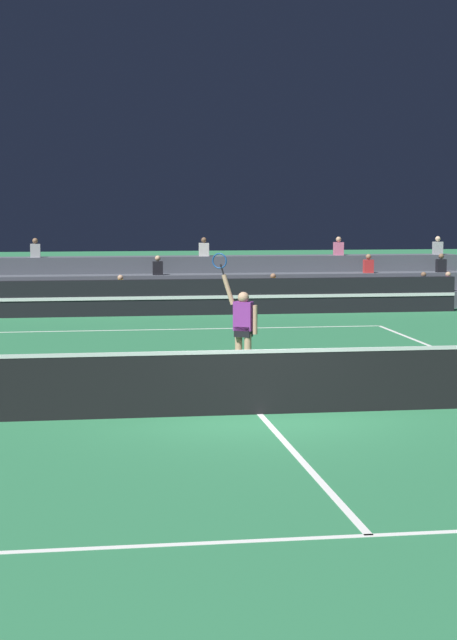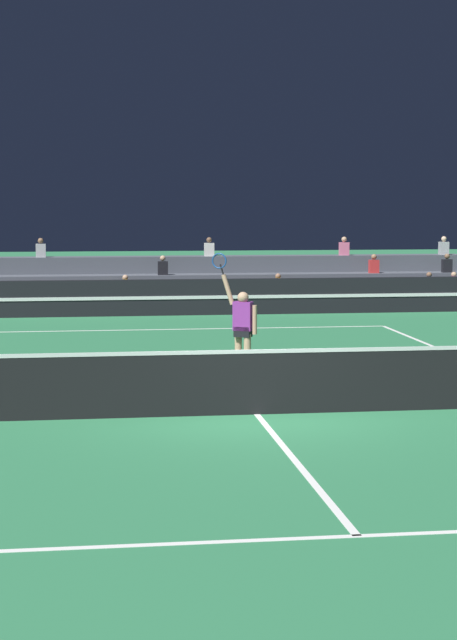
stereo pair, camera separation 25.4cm
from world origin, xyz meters
TOP-DOWN VIEW (x-y plane):
  - ground_plane at (0.00, 0.00)m, footprint 120.00×120.00m
  - court_lines at (0.00, 0.00)m, footprint 11.10×23.90m
  - tennis_net at (0.00, 0.00)m, footprint 12.00×0.10m
  - sponsor_banner_wall at (0.00, 15.60)m, footprint 18.00×0.26m
  - bleacher_stand at (-0.01, 18.13)m, footprint 20.27×2.85m
  - tennis_player at (0.27, 3.43)m, footprint 0.86×0.60m
  - tennis_ball at (1.08, 2.98)m, footprint 0.07×0.07m

SIDE VIEW (x-z plane):
  - ground_plane at x=0.00m, z-range 0.00..0.00m
  - court_lines at x=0.00m, z-range 0.00..0.01m
  - tennis_ball at x=1.08m, z-range 0.00..0.07m
  - tennis_net at x=0.00m, z-range -0.01..1.09m
  - sponsor_banner_wall at x=0.00m, z-range 0.00..1.10m
  - bleacher_stand at x=-0.01m, z-range -0.49..1.79m
  - tennis_player at x=0.27m, z-range -0.26..2.23m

